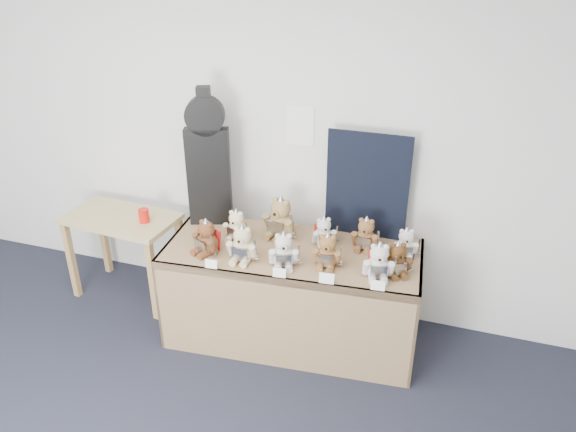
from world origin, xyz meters
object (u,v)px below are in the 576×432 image
(teddy_front_left, at_px, (242,245))
(teddy_back_end, at_px, (406,244))
(guitar_case, at_px, (208,160))
(teddy_front_centre, at_px, (284,251))
(teddy_back_centre_right, at_px, (324,232))
(teddy_back_left, at_px, (236,226))
(red_cup, at_px, (144,216))
(teddy_front_right, at_px, (327,252))
(teddy_front_far_right, at_px, (379,263))
(display_table, at_px, (290,275))
(teddy_front_far_left, at_px, (206,238))
(teddy_back_centre_left, at_px, (280,219))
(side_table, at_px, (123,230))
(teddy_back_right, at_px, (365,235))
(teddy_front_end, at_px, (397,260))

(teddy_front_left, height_order, teddy_back_end, teddy_front_left)
(guitar_case, height_order, teddy_front_centre, guitar_case)
(guitar_case, xyz_separation_m, teddy_back_centre_right, (0.91, -0.06, -0.42))
(teddy_back_left, bearing_deg, teddy_back_end, 6.96)
(teddy_front_centre, bearing_deg, teddy_front_left, 165.71)
(red_cup, height_order, teddy_front_right, teddy_front_right)
(teddy_front_right, distance_m, teddy_front_far_right, 0.35)
(teddy_front_centre, relative_size, teddy_front_right, 1.04)
(display_table, xyz_separation_m, teddy_back_end, (0.76, 0.24, 0.26))
(teddy_front_left, bearing_deg, teddy_back_centre_right, 37.07)
(red_cup, distance_m, teddy_front_far_left, 0.74)
(teddy_front_left, distance_m, teddy_back_centre_left, 0.42)
(teddy_front_right, height_order, teddy_back_left, teddy_front_right)
(guitar_case, xyz_separation_m, teddy_front_far_left, (0.16, -0.43, -0.40))
(display_table, relative_size, teddy_front_right, 7.00)
(red_cup, distance_m, teddy_front_far_right, 1.89)
(side_table, xyz_separation_m, teddy_back_right, (1.95, 0.09, 0.25))
(teddy_back_centre_left, xyz_separation_m, teddy_back_centre_right, (0.33, -0.02, -0.04))
(teddy_back_end, bearing_deg, teddy_front_far_right, -126.46)
(teddy_front_centre, xyz_separation_m, teddy_back_left, (-0.45, 0.24, -0.01))
(side_table, relative_size, teddy_front_far_right, 3.26)
(teddy_front_right, height_order, teddy_back_centre_right, teddy_front_right)
(teddy_front_left, relative_size, teddy_back_centre_left, 0.85)
(red_cup, relative_size, teddy_front_far_right, 0.39)
(teddy_back_centre_right, bearing_deg, teddy_front_far_left, 178.30)
(guitar_case, height_order, teddy_front_end, guitar_case)
(teddy_front_left, height_order, teddy_back_centre_right, teddy_front_left)
(side_table, xyz_separation_m, teddy_back_left, (1.03, -0.07, 0.25))
(teddy_back_right, bearing_deg, teddy_front_far_left, -157.22)
(guitar_case, bearing_deg, display_table, -39.62)
(red_cup, distance_m, teddy_back_end, 2.00)
(red_cup, height_order, teddy_front_end, teddy_front_end)
(teddy_front_far_left, distance_m, teddy_back_left, 0.28)
(teddy_front_end, bearing_deg, teddy_back_centre_right, 132.04)
(teddy_front_far_left, xyz_separation_m, teddy_back_centre_right, (0.74, 0.37, -0.02))
(red_cup, height_order, teddy_back_centre_left, teddy_back_centre_left)
(teddy_front_end, relative_size, teddy_back_left, 1.01)
(guitar_case, bearing_deg, teddy_back_left, -50.70)
(teddy_front_far_right, xyz_separation_m, teddy_front_end, (0.11, 0.08, -0.01))
(teddy_front_right, distance_m, teddy_back_end, 0.56)
(teddy_back_end, bearing_deg, teddy_back_centre_left, 165.27)
(teddy_back_left, height_order, teddy_back_centre_right, teddy_back_left)
(teddy_front_centre, height_order, teddy_back_centre_left, teddy_back_centre_left)
(red_cup, bearing_deg, teddy_back_right, 3.65)
(teddy_front_right, bearing_deg, red_cup, 167.46)
(side_table, distance_m, teddy_front_right, 1.78)
(teddy_front_end, bearing_deg, guitar_case, 143.18)
(guitar_case, relative_size, red_cup, 9.69)
(teddy_front_far_right, height_order, teddy_front_end, teddy_front_far_right)
(red_cup, bearing_deg, teddy_front_far_left, -23.35)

